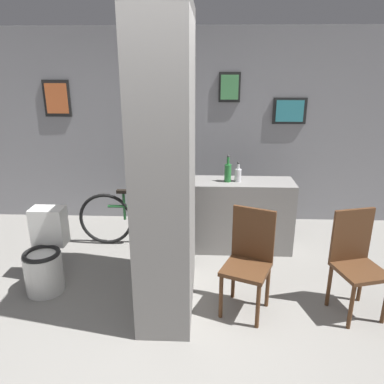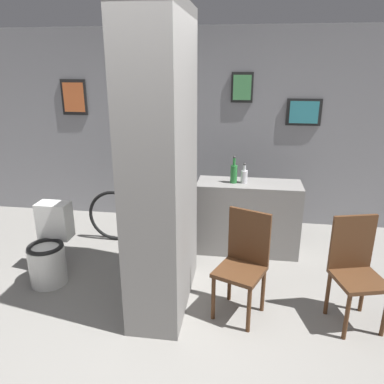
# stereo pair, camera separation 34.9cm
# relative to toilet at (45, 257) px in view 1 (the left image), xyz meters

# --- Properties ---
(ground_plane) EXTENTS (14.00, 14.00, 0.00)m
(ground_plane) POSITION_rel_toilet_xyz_m (1.16, -0.74, -0.33)
(ground_plane) COLOR gray
(wall_back) EXTENTS (8.00, 0.09, 2.60)m
(wall_back) POSITION_rel_toilet_xyz_m (1.16, 1.89, 0.97)
(wall_back) COLOR gray
(wall_back) RESTS_ON ground_plane
(pillar_center) EXTENTS (0.48, 1.17, 2.60)m
(pillar_center) POSITION_rel_toilet_xyz_m (1.24, -0.16, 0.97)
(pillar_center) COLOR gray
(pillar_center) RESTS_ON ground_plane
(counter_shelf) EXTENTS (1.18, 0.44, 0.85)m
(counter_shelf) POSITION_rel_toilet_xyz_m (2.00, 0.94, 0.09)
(counter_shelf) COLOR gray
(counter_shelf) RESTS_ON ground_plane
(toilet) EXTENTS (0.37, 0.53, 0.79)m
(toilet) POSITION_rel_toilet_xyz_m (0.00, 0.00, 0.00)
(toilet) COLOR silver
(toilet) RESTS_ON ground_plane
(chair_near_pillar) EXTENTS (0.50, 0.50, 0.95)m
(chair_near_pillar) POSITION_rel_toilet_xyz_m (1.97, -0.25, 0.18)
(chair_near_pillar) COLOR #4C2D19
(chair_near_pillar) RESTS_ON ground_plane
(chair_by_doorway) EXTENTS (0.47, 0.47, 0.95)m
(chair_by_doorway) POSITION_rel_toilet_xyz_m (2.90, -0.24, 0.18)
(chair_by_doorway) COLOR #4C2D19
(chair_by_doorway) RESTS_ON ground_plane
(bicycle) EXTENTS (1.61, 0.42, 0.71)m
(bicycle) POSITION_rel_toilet_xyz_m (0.82, 0.97, 0.01)
(bicycle) COLOR black
(bicycle) RESTS_ON ground_plane
(bottle_tall) EXTENTS (0.08, 0.08, 0.32)m
(bottle_tall) POSITION_rel_toilet_xyz_m (1.82, 0.91, 0.64)
(bottle_tall) COLOR #267233
(bottle_tall) RESTS_ON counter_shelf
(bottle_short) EXTENTS (0.08, 0.08, 0.23)m
(bottle_short) POSITION_rel_toilet_xyz_m (1.94, 0.93, 0.61)
(bottle_short) COLOR silver
(bottle_short) RESTS_ON counter_shelf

